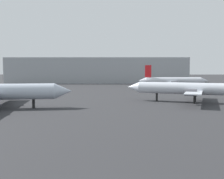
% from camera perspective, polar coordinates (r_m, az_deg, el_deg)
% --- Properties ---
extents(airplane_distant, '(28.35, 20.52, 8.59)m').
position_cam_1_polar(airplane_distant, '(62.76, 16.50, 0.18)').
color(airplane_distant, silver).
rests_on(airplane_distant, ground_plane).
extents(airplane_far_right, '(26.99, 17.79, 8.83)m').
position_cam_1_polar(airplane_far_right, '(105.34, 12.82, 1.82)').
color(airplane_far_right, silver).
rests_on(airplane_far_right, ground_plane).
extents(terminal_building, '(91.38, 22.34, 12.94)m').
position_cam_1_polar(terminal_building, '(142.37, -3.10, 4.09)').
color(terminal_building, '#999EA3').
rests_on(terminal_building, ground_plane).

